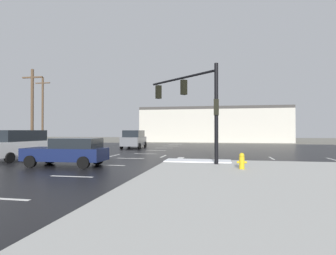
{
  "coord_description": "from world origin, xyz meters",
  "views": [
    {
      "loc": [
        6.39,
        -21.07,
        2.02
      ],
      "look_at": [
        0.57,
        9.4,
        2.37
      ],
      "focal_mm": 29.58,
      "sensor_mm": 36.0,
      "label": 1
    }
  ],
  "objects_px": {
    "suv_grey": "(134,139)",
    "utility_pole_far": "(32,108)",
    "traffic_signal_mast": "(194,98)",
    "fire_hydrant": "(242,161)",
    "suv_white": "(19,144)",
    "sedan_navy": "(68,151)",
    "utility_pole_distant": "(43,110)"
  },
  "relations": [
    {
      "from": "utility_pole_distant",
      "to": "sedan_navy",
      "type": "bearing_deg",
      "value": -51.73
    },
    {
      "from": "suv_grey",
      "to": "utility_pole_far",
      "type": "xyz_separation_m",
      "value": [
        -8.48,
        -5.97,
        3.14
      ]
    },
    {
      "from": "sedan_navy",
      "to": "utility_pole_distant",
      "type": "height_order",
      "value": "utility_pole_distant"
    },
    {
      "from": "suv_grey",
      "to": "utility_pole_distant",
      "type": "distance_m",
      "value": 15.56
    },
    {
      "from": "sedan_navy",
      "to": "suv_white",
      "type": "relative_size",
      "value": 0.92
    },
    {
      "from": "traffic_signal_mast",
      "to": "suv_grey",
      "type": "height_order",
      "value": "traffic_signal_mast"
    },
    {
      "from": "fire_hydrant",
      "to": "utility_pole_far",
      "type": "bearing_deg",
      "value": 152.28
    },
    {
      "from": "sedan_navy",
      "to": "fire_hydrant",
      "type": "bearing_deg",
      "value": 177.38
    },
    {
      "from": "fire_hydrant",
      "to": "suv_white",
      "type": "relative_size",
      "value": 0.16
    },
    {
      "from": "utility_pole_distant",
      "to": "utility_pole_far",
      "type": "bearing_deg",
      "value": -59.24
    },
    {
      "from": "traffic_signal_mast",
      "to": "sedan_navy",
      "type": "relative_size",
      "value": 1.24
    },
    {
      "from": "sedan_navy",
      "to": "suv_white",
      "type": "bearing_deg",
      "value": -26.73
    },
    {
      "from": "fire_hydrant",
      "to": "sedan_navy",
      "type": "relative_size",
      "value": 0.17
    },
    {
      "from": "suv_grey",
      "to": "suv_white",
      "type": "bearing_deg",
      "value": 159.46
    },
    {
      "from": "fire_hydrant",
      "to": "utility_pole_distant",
      "type": "distance_m",
      "value": 32.58
    },
    {
      "from": "suv_grey",
      "to": "fire_hydrant",
      "type": "bearing_deg",
      "value": -150.69
    },
    {
      "from": "fire_hydrant",
      "to": "sedan_navy",
      "type": "height_order",
      "value": "sedan_navy"
    },
    {
      "from": "sedan_navy",
      "to": "utility_pole_far",
      "type": "relative_size",
      "value": 0.57
    },
    {
      "from": "suv_grey",
      "to": "suv_white",
      "type": "height_order",
      "value": "same"
    },
    {
      "from": "traffic_signal_mast",
      "to": "utility_pole_far",
      "type": "distance_m",
      "value": 18.03
    },
    {
      "from": "traffic_signal_mast",
      "to": "utility_pole_distant",
      "type": "relative_size",
      "value": 0.61
    },
    {
      "from": "traffic_signal_mast",
      "to": "fire_hydrant",
      "type": "height_order",
      "value": "traffic_signal_mast"
    },
    {
      "from": "utility_pole_distant",
      "to": "traffic_signal_mast",
      "type": "bearing_deg",
      "value": -37.31
    },
    {
      "from": "utility_pole_far",
      "to": "sedan_navy",
      "type": "bearing_deg",
      "value": -45.37
    },
    {
      "from": "sedan_navy",
      "to": "utility_pole_far",
      "type": "bearing_deg",
      "value": -46.82
    },
    {
      "from": "fire_hydrant",
      "to": "suv_white",
      "type": "bearing_deg",
      "value": 169.77
    },
    {
      "from": "sedan_navy",
      "to": "suv_white",
      "type": "xyz_separation_m",
      "value": [
        -5.16,
        2.44,
        0.24
      ]
    },
    {
      "from": "suv_white",
      "to": "utility_pole_distant",
      "type": "bearing_deg",
      "value": -142.34
    },
    {
      "from": "utility_pole_far",
      "to": "utility_pole_distant",
      "type": "relative_size",
      "value": 0.86
    },
    {
      "from": "suv_grey",
      "to": "suv_white",
      "type": "relative_size",
      "value": 0.99
    },
    {
      "from": "suv_white",
      "to": "traffic_signal_mast",
      "type": "bearing_deg",
      "value": 98.14
    },
    {
      "from": "traffic_signal_mast",
      "to": "utility_pole_distant",
      "type": "height_order",
      "value": "utility_pole_distant"
    }
  ]
}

